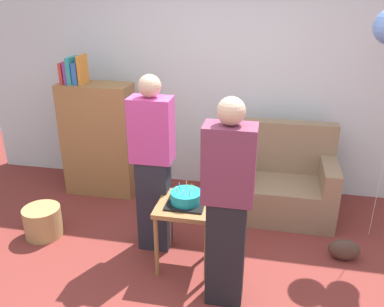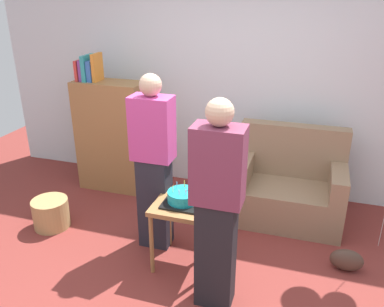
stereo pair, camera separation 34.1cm
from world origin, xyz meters
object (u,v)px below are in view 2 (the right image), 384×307
handbag (347,260)px  couch (288,188)px  bookshelf (112,134)px  side_table (183,212)px  birthday_cake (183,197)px  person_blowing_candles (154,164)px  wicker_basket (51,213)px  person_holding_cake (217,208)px

handbag → couch: bearing=127.9°
bookshelf → side_table: 1.72m
birthday_cake → bookshelf: bearing=138.0°
person_blowing_candles → couch: bearing=56.7°
side_table → birthday_cake: size_ratio=1.88×
couch → handbag: couch is taller
person_blowing_candles → handbag: person_blowing_candles is taller
handbag → wicker_basket: bearing=-176.4°
side_table → handbag: size_ratio=2.15×
bookshelf → handbag: 2.84m
couch → handbag: bearing=-52.1°
birthday_cake → person_holding_cake: bearing=-44.4°
bookshelf → birthday_cake: (1.27, -1.15, -0.02)m
person_blowing_candles → wicker_basket: person_blowing_candles is taller
couch → handbag: size_ratio=3.93×
handbag → side_table: bearing=-167.0°
couch → wicker_basket: bearing=-157.9°
person_blowing_candles → person_holding_cake: same height
couch → wicker_basket: couch is taller
side_table → person_blowing_candles: bearing=149.8°
person_holding_cake → side_table: bearing=-34.5°
birthday_cake → person_holding_cake: 0.56m
couch → handbag: (0.58, -0.74, -0.24)m
bookshelf → wicker_basket: 1.15m
side_table → birthday_cake: bearing=119.4°
person_holding_cake → wicker_basket: size_ratio=4.53×
bookshelf → person_holding_cake: 2.25m
birthday_cake → wicker_basket: birthday_cake is taller
birthday_cake → person_blowing_candles: 0.43m
bookshelf → handbag: (2.65, -0.83, -0.57)m
side_table → person_blowing_candles: size_ratio=0.37×
person_blowing_candles → handbag: (1.72, 0.12, -0.73)m
birthday_cake → handbag: birthday_cake is taller
bookshelf → birthday_cake: 1.71m
couch → person_holding_cake: person_holding_cake is taller
couch → wicker_basket: size_ratio=3.06×
couch → person_holding_cake: (-0.42, -1.43, 0.49)m
side_table → person_holding_cake: size_ratio=0.37×
couch → birthday_cake: 1.36m
wicker_basket → handbag: wicker_basket is taller
side_table → handbag: 1.47m
bookshelf → person_holding_cake: (1.66, -1.52, 0.16)m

